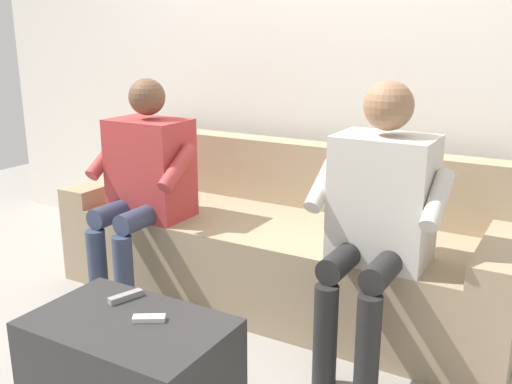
# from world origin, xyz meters

# --- Properties ---
(ground_plane) EXTENTS (8.00, 8.00, 0.00)m
(ground_plane) POSITION_xyz_m (0.00, 0.60, 0.00)
(ground_plane) COLOR gray
(back_wall) EXTENTS (5.40, 0.06, 2.53)m
(back_wall) POSITION_xyz_m (0.00, -0.68, 1.26)
(back_wall) COLOR silver
(back_wall) RESTS_ON ground
(couch) EXTENTS (2.45, 0.83, 0.82)m
(couch) POSITION_xyz_m (0.00, -0.13, 0.29)
(couch) COLOR #9E896B
(couch) RESTS_ON ground
(coffee_table) EXTENTS (0.74, 0.47, 0.40)m
(coffee_table) POSITION_xyz_m (0.00, 1.11, 0.20)
(coffee_table) COLOR #2D2D2D
(coffee_table) RESTS_ON ground
(person_left_seated) EXTENTS (0.57, 0.57, 1.24)m
(person_left_seated) POSITION_xyz_m (-0.64, 0.24, 0.70)
(person_left_seated) COLOR beige
(person_left_seated) RESTS_ON ground
(person_right_seated) EXTENTS (0.57, 0.54, 1.19)m
(person_right_seated) POSITION_xyz_m (0.64, 0.24, 0.68)
(person_right_seated) COLOR #B23838
(person_right_seated) RESTS_ON ground
(remote_white) EXTENTS (0.12, 0.10, 0.02)m
(remote_white) POSITION_xyz_m (-0.07, 1.06, 0.41)
(remote_white) COLOR white
(remote_white) RESTS_ON coffee_table
(remote_gray) EXTENTS (0.08, 0.14, 0.02)m
(remote_gray) POSITION_xyz_m (0.13, 0.98, 0.42)
(remote_gray) COLOR gray
(remote_gray) RESTS_ON coffee_table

